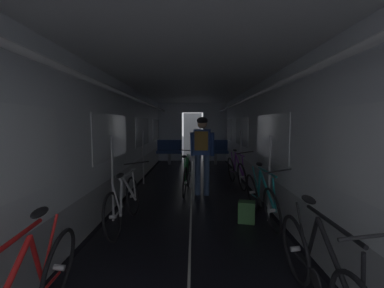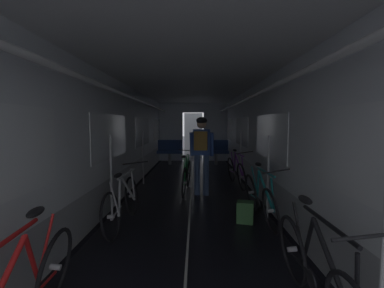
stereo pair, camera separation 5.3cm
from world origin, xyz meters
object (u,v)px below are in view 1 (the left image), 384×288
object	(u,v)px
bench_seat_far_right	(215,150)
bicycle_silver	(124,202)
bicycle_green_in_aisle	(187,176)
bicycle_teal	(261,197)
person_cyclist_aisle	(202,147)
bicycle_black	(320,273)
bicycle_purple	(236,171)
backpack_on_floor	(247,212)
bench_seat_far_left	(169,150)

from	to	relation	value
bench_seat_far_right	bicycle_silver	size ratio (longest dim) A/B	0.58
bicycle_silver	bicycle_green_in_aisle	world-z (taller)	bicycle_silver
bicycle_teal	person_cyclist_aisle	xyz separation A→B (m)	(-0.93, 1.49, 0.69)
bicycle_black	bicycle_silver	world-z (taller)	bicycle_silver
bench_seat_far_right	bicycle_purple	xyz separation A→B (m)	(0.23, -3.57, -0.19)
bicycle_black	person_cyclist_aisle	xyz separation A→B (m)	(-0.84, 3.67, 0.69)
backpack_on_floor	bicycle_green_in_aisle	bearing A→B (deg)	118.37
bicycle_teal	backpack_on_floor	bearing A→B (deg)	-157.58
bicycle_purple	bicycle_green_in_aisle	size ratio (longest dim) A/B	1.00
bicycle_teal	bicycle_black	xyz separation A→B (m)	(-0.08, -2.18, 0.00)
bench_seat_far_left	bicycle_black	distance (m)	8.36
bench_seat_far_right	bicycle_black	bearing A→B (deg)	-88.75
bicycle_green_in_aisle	bicycle_silver	bearing A→B (deg)	-114.09
person_cyclist_aisle	bicycle_green_in_aisle	size ratio (longest dim) A/B	1.02
bicycle_purple	bicycle_teal	size ratio (longest dim) A/B	1.00
bicycle_teal	bicycle_green_in_aisle	distance (m)	2.17
bicycle_purple	bench_seat_far_right	bearing A→B (deg)	93.76
bicycle_purple	bicycle_silver	bearing A→B (deg)	-129.03
bicycle_silver	bench_seat_far_right	bearing A→B (deg)	72.87
bicycle_teal	person_cyclist_aisle	bearing A→B (deg)	121.84
bicycle_purple	person_cyclist_aisle	size ratio (longest dim) A/B	0.98
bicycle_black	bicycle_silver	xyz separation A→B (m)	(-2.09, 1.89, -0.00)
bicycle_purple	bicycle_green_in_aisle	distance (m)	1.38
bench_seat_far_right	bicycle_green_in_aisle	world-z (taller)	bench_seat_far_right
bicycle_purple	backpack_on_floor	size ratio (longest dim) A/B	4.98
bench_seat_far_right	person_cyclist_aisle	distance (m)	4.52
bicycle_black	bicycle_silver	bearing A→B (deg)	137.89
bicycle_purple	bicycle_silver	xyz separation A→B (m)	(-2.15, -2.66, -0.00)
bench_seat_far_left	person_cyclist_aisle	bearing A→B (deg)	-75.68
bicycle_purple	person_cyclist_aisle	xyz separation A→B (m)	(-0.90, -0.88, 0.69)
bench_seat_far_left	bicycle_teal	xyz separation A→B (m)	(2.06, -5.94, -0.19)
bench_seat_far_left	bench_seat_far_right	bearing A→B (deg)	0.00
bicycle_purple	person_cyclist_aisle	bearing A→B (deg)	-135.69
bench_seat_far_right	bicycle_green_in_aisle	xyz separation A→B (m)	(-1.00, -4.18, -0.18)
bicycle_teal	bicycle_silver	world-z (taller)	bicycle_teal
bicycle_teal	bicycle_green_in_aisle	size ratio (longest dim) A/B	1.00
bench_seat_far_left	bicycle_silver	bearing A→B (deg)	-91.08
bench_seat_far_left	person_cyclist_aisle	distance (m)	4.62
backpack_on_floor	person_cyclist_aisle	bearing A→B (deg)	112.69
bicycle_silver	person_cyclist_aisle	bearing A→B (deg)	54.81
bench_seat_far_right	bicycle_silver	bearing A→B (deg)	-107.13
bench_seat_far_left	backpack_on_floor	distance (m)	6.32
bench_seat_far_left	bicycle_purple	distance (m)	4.11
bench_seat_far_left	bicycle_black	world-z (taller)	same
bicycle_black	backpack_on_floor	distance (m)	2.09
bench_seat_far_right	person_cyclist_aisle	bearing A→B (deg)	-98.51
bench_seat_far_right	person_cyclist_aisle	size ratio (longest dim) A/B	0.57
bench_seat_far_right	bicycle_black	world-z (taller)	same
bicycle_teal	bicycle_silver	bearing A→B (deg)	-172.53
bicycle_teal	person_cyclist_aisle	size ratio (longest dim) A/B	0.98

